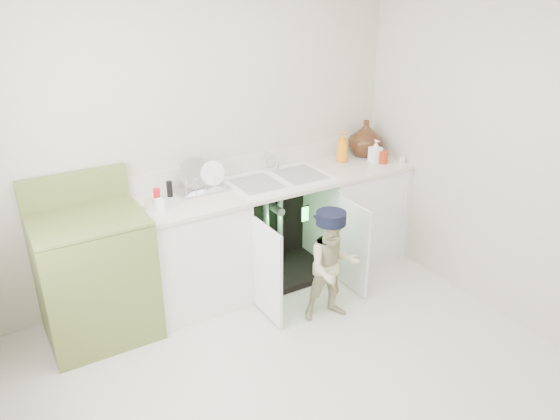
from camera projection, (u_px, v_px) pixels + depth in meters
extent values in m
plane|color=#BDB5A6|center=(301.00, 377.00, 3.61)|extent=(3.50, 3.50, 0.00)
cube|color=beige|center=(199.00, 139.00, 4.28)|extent=(3.50, 2.50, 0.02)
cube|color=beige|center=(537.00, 348.00, 1.93)|extent=(3.50, 2.50, 0.02)
cube|color=beige|center=(507.00, 154.00, 3.93)|extent=(2.50, 3.00, 0.02)
cube|color=white|center=(191.00, 255.00, 4.26)|extent=(0.80, 0.60, 0.86)
cube|color=white|center=(354.00, 212.00, 5.01)|extent=(0.80, 0.60, 0.86)
cube|color=black|center=(264.00, 220.00, 4.85)|extent=(0.80, 0.06, 0.86)
cube|color=black|center=(279.00, 272.00, 4.80)|extent=(0.80, 0.60, 0.06)
cylinder|color=gray|center=(266.00, 227.00, 4.67)|extent=(0.05, 0.05, 0.70)
cylinder|color=gray|center=(280.00, 223.00, 4.74)|extent=(0.05, 0.05, 0.70)
cylinder|color=gray|center=(276.00, 209.00, 4.60)|extent=(0.07, 0.18, 0.07)
cube|color=white|center=(268.00, 272.00, 4.07)|extent=(0.03, 0.40, 0.76)
cube|color=white|center=(353.00, 247.00, 4.45)|extent=(0.02, 0.40, 0.76)
cube|color=beige|center=(279.00, 181.00, 4.45)|extent=(2.44, 0.64, 0.03)
cube|color=beige|center=(262.00, 161.00, 4.64)|extent=(2.44, 0.02, 0.15)
cube|color=white|center=(279.00, 180.00, 4.45)|extent=(0.85, 0.55, 0.02)
cube|color=gray|center=(257.00, 184.00, 4.35)|extent=(0.34, 0.40, 0.01)
cube|color=gray|center=(300.00, 175.00, 4.54)|extent=(0.34, 0.40, 0.01)
cylinder|color=silver|center=(266.00, 162.00, 4.58)|extent=(0.03, 0.03, 0.17)
cylinder|color=silver|center=(269.00, 155.00, 4.50)|extent=(0.02, 0.14, 0.02)
cylinder|color=silver|center=(277.00, 165.00, 4.65)|extent=(0.04, 0.04, 0.06)
cylinder|color=white|center=(405.00, 204.00, 4.88)|extent=(0.01, 0.01, 0.70)
cube|color=white|center=(402.00, 161.00, 4.79)|extent=(0.04, 0.02, 0.06)
cube|color=silver|center=(201.00, 189.00, 4.24)|extent=(0.40, 0.27, 0.02)
cylinder|color=silver|center=(195.00, 180.00, 4.21)|extent=(0.25, 0.09, 0.24)
cylinder|color=white|center=(213.00, 179.00, 4.26)|extent=(0.20, 0.05, 0.19)
cylinder|color=silver|center=(186.00, 189.00, 4.06)|extent=(0.01, 0.01, 0.12)
cylinder|color=silver|center=(196.00, 187.00, 4.09)|extent=(0.01, 0.01, 0.12)
cylinder|color=silver|center=(206.00, 185.00, 4.13)|extent=(0.01, 0.01, 0.12)
cylinder|color=silver|center=(215.00, 183.00, 4.17)|extent=(0.01, 0.01, 0.12)
cylinder|color=silver|center=(225.00, 181.00, 4.21)|extent=(0.01, 0.01, 0.12)
imported|color=#412812|center=(365.00, 138.00, 4.96)|extent=(0.31, 0.31, 0.33)
imported|color=orange|center=(342.00, 147.00, 4.80)|extent=(0.11, 0.11, 0.28)
imported|color=white|center=(375.00, 151.00, 4.81)|extent=(0.09, 0.09, 0.20)
cylinder|color=#A0290D|center=(383.00, 157.00, 4.80)|extent=(0.08, 0.08, 0.11)
cylinder|color=red|center=(157.00, 195.00, 4.02)|extent=(0.05, 0.05, 0.10)
cylinder|color=#C1BB8D|center=(143.00, 203.00, 3.89)|extent=(0.06, 0.06, 0.08)
cylinder|color=black|center=(170.00, 189.00, 4.10)|extent=(0.04, 0.04, 0.12)
cube|color=white|center=(160.00, 205.00, 3.86)|extent=(0.05, 0.05, 0.09)
cube|color=olive|center=(96.00, 279.00, 3.88)|extent=(0.75, 0.65, 0.91)
cube|color=olive|center=(86.00, 219.00, 3.69)|extent=(0.75, 0.65, 0.02)
cube|color=olive|center=(74.00, 188.00, 3.86)|extent=(0.75, 0.06, 0.24)
cylinder|color=black|center=(62.00, 235.00, 3.48)|extent=(0.17, 0.17, 0.02)
cylinder|color=silver|center=(62.00, 233.00, 3.48)|extent=(0.20, 0.20, 0.01)
cylinder|color=black|center=(53.00, 217.00, 3.73)|extent=(0.17, 0.17, 0.02)
cylinder|color=silver|center=(52.00, 215.00, 3.73)|extent=(0.20, 0.20, 0.01)
cylinder|color=black|center=(121.00, 222.00, 3.66)|extent=(0.17, 0.17, 0.02)
cylinder|color=silver|center=(120.00, 220.00, 3.65)|extent=(0.20, 0.20, 0.01)
cylinder|color=black|center=(108.00, 206.00, 3.91)|extent=(0.17, 0.17, 0.02)
cylinder|color=silver|center=(108.00, 204.00, 3.90)|extent=(0.20, 0.20, 0.01)
imported|color=#BCB287|center=(333.00, 267.00, 4.08)|extent=(0.49, 0.43, 0.86)
cylinder|color=black|center=(335.00, 219.00, 3.92)|extent=(0.27, 0.27, 0.09)
cube|color=black|center=(330.00, 217.00, 4.02)|extent=(0.19, 0.13, 0.01)
cube|color=black|center=(305.00, 214.00, 4.27)|extent=(0.07, 0.01, 0.14)
cube|color=#26F23F|center=(305.00, 214.00, 4.26)|extent=(0.06, 0.00, 0.12)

